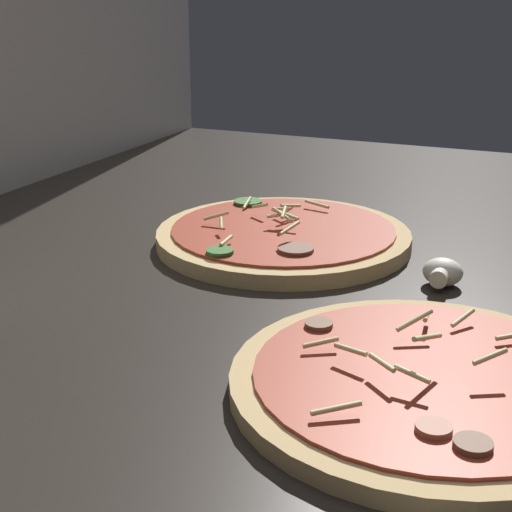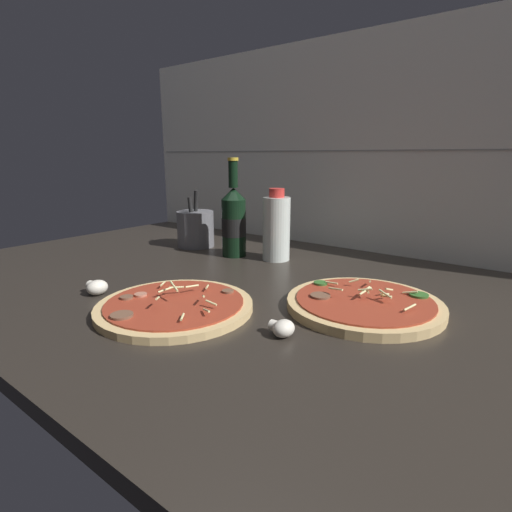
# 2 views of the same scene
# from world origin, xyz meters

# --- Properties ---
(counter_slab) EXTENTS (1.60, 0.90, 0.03)m
(counter_slab) POSITION_xyz_m (0.00, 0.00, 0.01)
(counter_slab) COLOR #28231E
(counter_slab) RESTS_ON ground
(pizza_near) EXTENTS (0.27, 0.27, 0.05)m
(pizza_near) POSITION_xyz_m (-0.04, -0.17, 0.03)
(pizza_near) COLOR tan
(pizza_near) RESTS_ON counter_slab
(pizza_far) EXTENTS (0.27, 0.27, 0.04)m
(pizza_far) POSITION_xyz_m (0.22, 0.03, 0.03)
(pizza_far) COLOR tan
(pizza_far) RESTS_ON counter_slab
(mushroom_right) EXTENTS (0.04, 0.04, 0.03)m
(mushroom_right) POSITION_xyz_m (0.16, -0.15, 0.04)
(mushroom_right) COLOR white
(mushroom_right) RESTS_ON counter_slab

